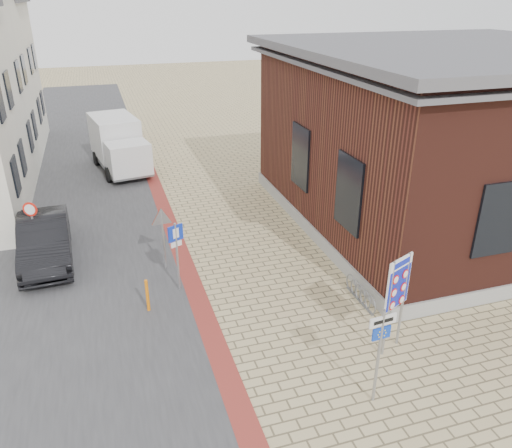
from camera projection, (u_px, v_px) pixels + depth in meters
ground at (307, 366)px, 12.48m from camera, size 120.00×120.00×0.00m
road_strip at (80, 187)px, 23.94m from camera, size 7.00×60.00×0.02m
curb_strip at (168, 219)px, 20.58m from camera, size 0.60×40.00×0.02m
brick_building at (454, 133)px, 19.52m from camera, size 13.00×13.00×6.80m
bike_rack at (360, 294)px, 15.00m from camera, size 0.08×1.80×0.60m
sedan at (45, 240)px, 17.15m from camera, size 1.88×4.74×1.54m
box_truck at (119, 144)px, 25.75m from camera, size 2.87×5.38×2.67m
border_sign at (398, 285)px, 12.29m from camera, size 0.87×0.42×2.72m
essen_sign at (380, 342)px, 10.77m from camera, size 0.67×0.10×2.47m
parking_sign at (176, 246)px, 15.05m from camera, size 0.48×0.24×2.30m
yield_sign at (162, 224)px, 16.25m from camera, size 0.77×0.11×2.18m
speed_sign at (33, 222)px, 16.95m from camera, size 0.48×0.22×2.14m
bollard at (147, 296)px, 14.45m from camera, size 0.12×0.12×1.04m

